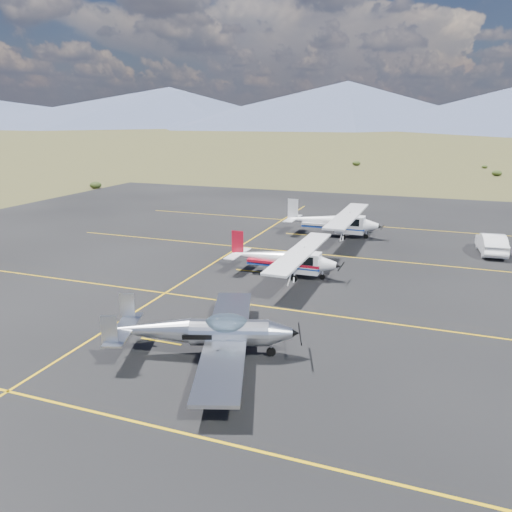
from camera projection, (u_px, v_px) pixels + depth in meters
The scene contains 6 objects.
ground at pixel (253, 321), 23.94m from camera, with size 1600.00×1600.00×0.00m, color #383D1C.
apron at pixel (294, 279), 30.27m from camera, with size 72.00×72.00×0.02m, color black.
aircraft_low_wing at pixel (208, 332), 20.21m from camera, with size 7.53×10.17×2.23m.
aircraft_cessna at pixel (285, 258), 30.56m from camera, with size 6.08×10.14×2.58m.
aircraft_plain at pixel (334, 221), 40.71m from camera, with size 6.79×11.33×2.88m.
sedan at pixel (491, 243), 35.60m from camera, with size 1.58×4.54×1.50m, color white.
Camera 1 is at (7.83, -20.79, 9.47)m, focal length 35.00 mm.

